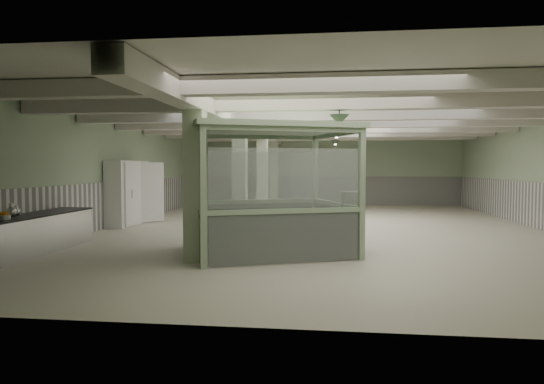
# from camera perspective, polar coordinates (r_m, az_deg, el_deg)

# --- Properties ---
(floor) EXTENTS (20.00, 20.00, 0.00)m
(floor) POSITION_cam_1_polar(r_m,az_deg,el_deg) (16.01, 5.75, -4.23)
(floor) COLOR silver
(floor) RESTS_ON ground
(ceiling) EXTENTS (14.00, 20.00, 0.02)m
(ceiling) POSITION_cam_1_polar(r_m,az_deg,el_deg) (15.96, 5.82, 8.70)
(ceiling) COLOR white
(ceiling) RESTS_ON wall_back
(wall_back) EXTENTS (14.00, 0.02, 3.60)m
(wall_back) POSITION_cam_1_polar(r_m,az_deg,el_deg) (25.88, 6.25, 2.52)
(wall_back) COLOR #A2BA95
(wall_back) RESTS_ON floor
(wall_front) EXTENTS (14.00, 0.02, 3.60)m
(wall_front) POSITION_cam_1_polar(r_m,az_deg,el_deg) (5.89, 3.74, 0.94)
(wall_front) COLOR #A2BA95
(wall_front) RESTS_ON floor
(wall_left) EXTENTS (0.02, 20.00, 3.60)m
(wall_left) POSITION_cam_1_polar(r_m,az_deg,el_deg) (17.49, -17.82, 2.17)
(wall_left) COLOR #A2BA95
(wall_left) RESTS_ON floor
(wainscot_left) EXTENTS (0.05, 19.90, 1.50)m
(wainscot_left) POSITION_cam_1_polar(r_m,az_deg,el_deg) (17.52, -17.69, -1.27)
(wainscot_left) COLOR white
(wainscot_left) RESTS_ON floor
(wainscot_back) EXTENTS (13.90, 0.05, 1.50)m
(wainscot_back) POSITION_cam_1_polar(r_m,az_deg,el_deg) (25.89, 6.24, 0.19)
(wainscot_back) COLOR white
(wainscot_back) RESTS_ON floor
(girder) EXTENTS (0.45, 19.90, 0.40)m
(girder) POSITION_cam_1_polar(r_m,az_deg,el_deg) (16.19, -3.15, 7.85)
(girder) COLOR beige
(girder) RESTS_ON ceiling
(beam_a) EXTENTS (13.90, 0.35, 0.32)m
(beam_a) POSITION_cam_1_polar(r_m,az_deg,el_deg) (8.50, 4.76, 12.53)
(beam_a) COLOR beige
(beam_a) RESTS_ON ceiling
(beam_b) EXTENTS (13.90, 0.35, 0.32)m
(beam_b) POSITION_cam_1_polar(r_m,az_deg,el_deg) (10.97, 5.27, 10.36)
(beam_b) COLOR beige
(beam_b) RESTS_ON ceiling
(beam_c) EXTENTS (13.90, 0.35, 0.32)m
(beam_c) POSITION_cam_1_polar(r_m,az_deg,el_deg) (13.46, 5.60, 9.00)
(beam_c) COLOR beige
(beam_c) RESTS_ON ceiling
(beam_d) EXTENTS (13.90, 0.35, 0.32)m
(beam_d) POSITION_cam_1_polar(r_m,az_deg,el_deg) (15.94, 5.82, 8.05)
(beam_d) COLOR beige
(beam_d) RESTS_ON ceiling
(beam_e) EXTENTS (13.90, 0.35, 0.32)m
(beam_e) POSITION_cam_1_polar(r_m,az_deg,el_deg) (18.44, 5.98, 7.37)
(beam_e) COLOR beige
(beam_e) RESTS_ON ceiling
(beam_f) EXTENTS (13.90, 0.35, 0.32)m
(beam_f) POSITION_cam_1_polar(r_m,az_deg,el_deg) (20.93, 6.10, 6.84)
(beam_f) COLOR beige
(beam_f) RESTS_ON ceiling
(beam_g) EXTENTS (13.90, 0.35, 0.32)m
(beam_g) POSITION_cam_1_polar(r_m,az_deg,el_deg) (23.42, 6.19, 6.43)
(beam_g) COLOR beige
(beam_g) RESTS_ON ceiling
(column_a) EXTENTS (0.42, 0.42, 3.60)m
(column_a) POSITION_cam_1_polar(r_m,az_deg,el_deg) (10.28, -9.02, 1.79)
(column_a) COLOR #A9BC97
(column_a) RESTS_ON floor
(column_b) EXTENTS (0.42, 0.42, 3.60)m
(column_b) POSITION_cam_1_polar(r_m,az_deg,el_deg) (15.15, -3.80, 2.20)
(column_b) COLOR #A9BC97
(column_b) RESTS_ON floor
(column_c) EXTENTS (0.42, 0.42, 3.60)m
(column_c) POSITION_cam_1_polar(r_m,az_deg,el_deg) (20.08, -1.13, 2.40)
(column_c) COLOR #A9BC97
(column_c) RESTS_ON floor
(column_d) EXTENTS (0.42, 0.42, 3.60)m
(column_d) POSITION_cam_1_polar(r_m,az_deg,el_deg) (24.05, 0.22, 2.50)
(column_d) COLOR #A9BC97
(column_d) RESTS_ON floor
(pendant_front) EXTENTS (0.44, 0.44, 0.22)m
(pendant_front) POSITION_cam_1_polar(r_m,az_deg,el_deg) (10.93, 7.91, 8.43)
(pendant_front) COLOR #2D3C2D
(pendant_front) RESTS_ON ceiling
(pendant_mid) EXTENTS (0.44, 0.44, 0.22)m
(pendant_mid) POSITION_cam_1_polar(r_m,az_deg,el_deg) (16.41, 7.60, 6.60)
(pendant_mid) COLOR #2D3C2D
(pendant_mid) RESTS_ON ceiling
(pendant_back) EXTENTS (0.44, 0.44, 0.22)m
(pendant_back) POSITION_cam_1_polar(r_m,az_deg,el_deg) (21.40, 7.46, 5.76)
(pendant_back) COLOR #2D3C2D
(pendant_back) RESTS_ON ceiling
(prep_counter) EXTENTS (0.90, 5.17, 0.91)m
(prep_counter) POSITION_cam_1_polar(r_m,az_deg,el_deg) (12.08, -27.89, -4.73)
(prep_counter) COLOR #BCBCC1
(prep_counter) RESTS_ON floor
(pitcher_near) EXTENTS (0.18, 0.20, 0.24)m
(pitcher_near) POSITION_cam_1_polar(r_m,az_deg,el_deg) (12.23, -27.87, -1.99)
(pitcher_near) COLOR #BCBCC1
(pitcher_near) RESTS_ON prep_counter
(pitcher_far) EXTENTS (0.25, 0.28, 0.31)m
(pitcher_far) POSITION_cam_1_polar(r_m,az_deg,el_deg) (11.93, -28.32, -1.95)
(pitcher_far) COLOR #BCBCC1
(pitcher_far) RESTS_ON prep_counter
(orange_bowl) EXTENTS (0.35, 0.35, 0.10)m
(orange_bowl) POSITION_cam_1_polar(r_m,az_deg,el_deg) (11.49, -29.03, -2.68)
(orange_bowl) COLOR #B2B2B7
(orange_bowl) RESTS_ON prep_counter
(walkin_cooler) EXTENTS (1.11, 2.43, 2.22)m
(walkin_cooler) POSITION_cam_1_polar(r_m,az_deg,el_deg) (17.47, -16.49, -0.07)
(walkin_cooler) COLOR white
(walkin_cooler) RESTS_ON floor
(guard_booth) EXTENTS (4.54, 4.24, 2.95)m
(guard_booth) POSITION_cam_1_polar(r_m,az_deg,el_deg) (11.26, -0.45, 2.70)
(guard_booth) COLOR #9FBB95
(guard_booth) RESTS_ON floor
(filing_cabinet) EXTENTS (0.50, 0.68, 1.42)m
(filing_cabinet) POSITION_cam_1_polar(r_m,az_deg,el_deg) (11.70, 9.36, -3.42)
(filing_cabinet) COLOR #5C6151
(filing_cabinet) RESTS_ON floor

